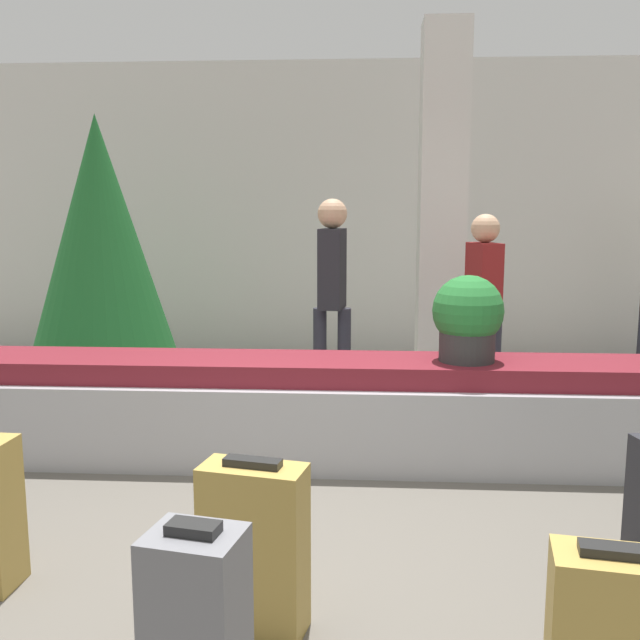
{
  "coord_description": "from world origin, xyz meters",
  "views": [
    {
      "loc": [
        0.28,
        -2.94,
        1.63
      ],
      "look_at": [
        0.0,
        1.52,
        0.92
      ],
      "focal_mm": 40.0,
      "sensor_mm": 36.0,
      "label": 1
    }
  ],
  "objects": [
    {
      "name": "ground_plane",
      "position": [
        0.0,
        0.0,
        0.0
      ],
      "size": [
        18.0,
        18.0,
        0.0
      ],
      "primitive_type": "plane",
      "color": "#59544C"
    },
    {
      "name": "back_wall",
      "position": [
        0.0,
        5.06,
        1.6
      ],
      "size": [
        18.0,
        0.06,
        3.2
      ],
      "color": "silver",
      "rests_on": "ground_plane"
    },
    {
      "name": "decorated_tree",
      "position": [
        -2.05,
        3.24,
        1.3
      ],
      "size": [
        1.36,
        1.36,
        2.43
      ],
      "color": "#4C331E",
      "rests_on": "ground_plane"
    },
    {
      "name": "traveler_2",
      "position": [
        0.02,
        2.8,
        1.02
      ],
      "size": [
        0.31,
        0.34,
        1.7
      ],
      "rotation": [
        0.0,
        0.0,
        1.42
      ],
      "color": "#282833",
      "rests_on": "ground_plane"
    },
    {
      "name": "pillar",
      "position": [
        0.96,
        3.48,
        1.6
      ],
      "size": [
        0.4,
        0.4,
        3.2
      ],
      "color": "silver",
      "rests_on": "ground_plane"
    },
    {
      "name": "suitcase_5",
      "position": [
        -0.13,
        -0.4,
        0.33
      ],
      "size": [
        0.43,
        0.27,
        0.69
      ],
      "rotation": [
        0.0,
        0.0,
        -0.21
      ],
      "color": "#A3843D",
      "rests_on": "ground_plane"
    },
    {
      "name": "traveler_1",
      "position": [
        1.2,
        2.63,
        0.93
      ],
      "size": [
        0.31,
        0.36,
        1.58
      ],
      "rotation": [
        0.0,
        0.0,
        -1.3
      ],
      "color": "#282833",
      "rests_on": "ground_plane"
    },
    {
      "name": "carousel",
      "position": [
        0.0,
        1.52,
        0.32
      ],
      "size": [
        8.83,
        0.72,
        0.67
      ],
      "color": "#9E9EA3",
      "rests_on": "ground_plane"
    },
    {
      "name": "potted_plant_0",
      "position": [
        0.93,
        1.51,
        0.94
      ],
      "size": [
        0.44,
        0.44,
        0.54
      ],
      "color": "#2D2D2D",
      "rests_on": "carousel"
    }
  ]
}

